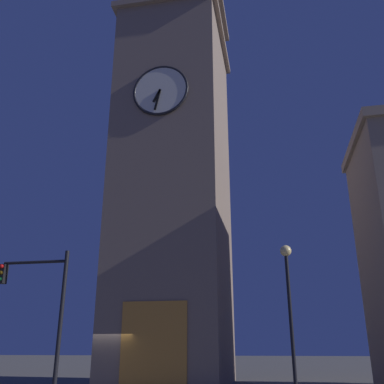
{
  "coord_description": "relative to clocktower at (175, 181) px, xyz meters",
  "views": [
    {
      "loc": [
        -8.04,
        21.55,
        1.85
      ],
      "look_at": [
        -3.36,
        -3.23,
        10.97
      ],
      "focal_mm": 40.54,
      "sensor_mm": 36.0,
      "label": 1
    }
  ],
  "objects": [
    {
      "name": "traffic_signal_mid",
      "position": [
        3.01,
        9.28,
        -8.17
      ],
      "size": [
        2.83,
        0.41,
        5.44
      ],
      "color": "black",
      "rests_on": "ground_plane"
    },
    {
      "name": "street_lamp",
      "position": [
        -6.27,
        7.54,
        -7.84
      ],
      "size": [
        0.44,
        0.44,
        5.69
      ],
      "color": "black",
      "rests_on": "ground_plane"
    },
    {
      "name": "clocktower",
      "position": [
        0.0,
        0.0,
        0.0
      ],
      "size": [
        6.72,
        8.56,
        29.06
      ],
      "color": "gray",
      "rests_on": "ground_plane"
    }
  ]
}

